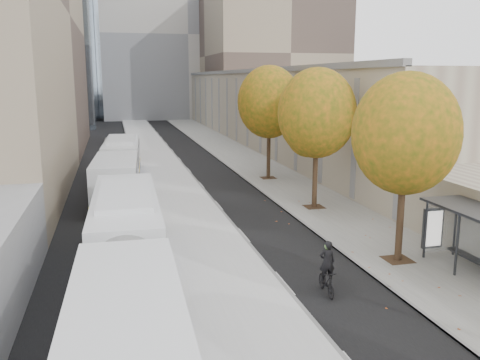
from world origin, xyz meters
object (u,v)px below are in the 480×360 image
object	(u,v)px
bus_shelter	(480,220)
distant_car	(114,141)
bus_far	(120,166)
bus_near	(126,261)
cyclist	(327,274)

from	to	relation	value
bus_shelter	distant_car	distance (m)	43.82
bus_shelter	bus_far	world-z (taller)	bus_far
bus_near	distant_car	world-z (taller)	bus_near
bus_far	cyclist	bearing A→B (deg)	-67.78
bus_shelter	cyclist	distance (m)	6.39
bus_shelter	bus_far	xyz separation A→B (m)	(-12.84, 19.41, -0.64)
bus_shelter	distant_car	size ratio (longest dim) A/B	1.24
bus_near	distant_car	distance (m)	41.26
bus_near	bus_far	world-z (taller)	bus_near
bus_far	cyclist	xyz separation A→B (m)	(6.62, -19.62, -0.83)
cyclist	distant_car	xyz separation A→B (m)	(-7.00, 41.96, -0.11)
bus_near	bus_far	distance (m)	18.91
bus_near	bus_far	size ratio (longest dim) A/B	1.01
cyclist	distant_car	world-z (taller)	cyclist
bus_far	cyclist	world-z (taller)	bus_far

